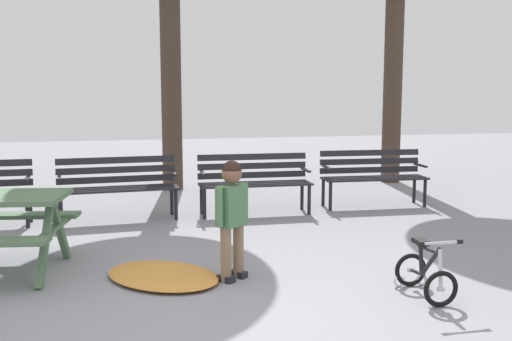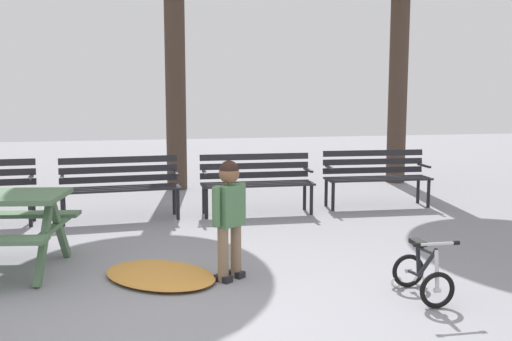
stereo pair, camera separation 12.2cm
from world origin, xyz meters
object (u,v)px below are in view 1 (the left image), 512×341
Objects in this scene: child_standing at (232,210)px; kids_bicycle at (425,273)px; park_bench_far_right at (372,173)px; park_bench_left at (118,183)px; park_bench_right at (254,178)px.

child_standing reaches higher than kids_bicycle.
park_bench_far_right is 4.12m from child_standing.
park_bench_left is 1.00× the size of park_bench_right.
child_standing reaches higher than park_bench_right.
park_bench_far_right is (3.81, 0.08, 0.00)m from park_bench_left.
park_bench_right is (1.91, -0.03, 0.00)m from park_bench_left.
child_standing is at bearing -133.31° from park_bench_far_right.
park_bench_right reaches higher than kids_bicycle.
park_bench_right is 0.99× the size of park_bench_far_right.
kids_bicycle is at bearing -28.88° from child_standing.
child_standing is (-0.92, -2.88, 0.15)m from park_bench_right.
park_bench_left is 4.50m from kids_bicycle.
park_bench_left and park_bench_far_right have the same top height.
park_bench_far_right is at bearing 3.46° from park_bench_right.
park_bench_right is 3.03m from child_standing.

